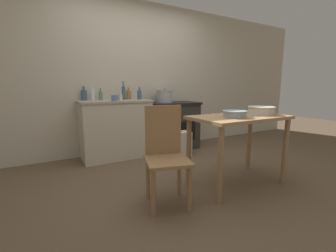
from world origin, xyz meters
The scene contains 18 objects.
ground_plane centered at (0.00, 0.00, 0.00)m, with size 14.00×14.00×0.00m, color brown.
wall_back centered at (0.00, 1.58, 1.27)m, with size 8.00×0.07×2.55m.
counter_cabinet centered at (-0.48, 1.29, 0.46)m, with size 1.09×0.56×0.91m.
stove centered at (0.58, 1.29, 0.43)m, with size 0.90×0.56×0.85m.
work_table centered at (0.45, -0.39, 0.67)m, with size 1.09×0.62×0.80m.
chair centered at (-0.48, -0.35, 0.50)m, with size 0.49×0.49×0.94m.
flour_sack centered at (0.45, 0.80, 0.20)m, with size 0.29×0.20×0.41m, color beige.
stock_pot centered at (0.43, 1.33, 0.95)m, with size 0.29×0.29×0.24m.
mixing_bowl_large centered at (0.77, -0.43, 0.85)m, with size 0.31×0.31×0.09m.
mixing_bowl_small centered at (0.31, -0.46, 0.84)m, with size 0.26×0.26×0.07m.
bottle_far_left centered at (-0.66, 1.43, 0.99)m, with size 0.06×0.06×0.19m.
bottle_left centered at (-0.90, 1.48, 1.00)m, with size 0.08×0.08×0.21m.
bottle_mid_left centered at (-0.31, 1.35, 1.03)m, with size 0.06×0.06×0.29m.
bottle_center_left centered at (-0.78, 1.40, 1.01)m, with size 0.06×0.06×0.25m.
bottle_center centered at (-0.18, 1.49, 0.99)m, with size 0.08×0.08×0.20m.
bottle_center_right centered at (-0.05, 1.32, 0.99)m, with size 0.07×0.07×0.20m.
cup_mid_right centered at (-0.53, 1.13, 0.95)m, with size 0.09×0.09×0.08m, color #4C6B99.
cup_right centered at (-0.43, 1.17, 0.96)m, with size 0.07×0.07×0.09m, color beige.
Camera 1 is at (-1.48, -2.18, 1.12)m, focal length 24.00 mm.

